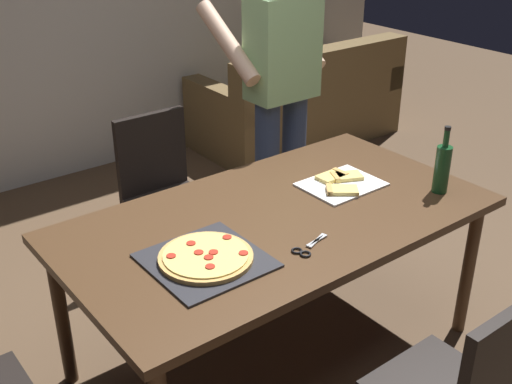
% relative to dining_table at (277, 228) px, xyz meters
% --- Properties ---
extents(ground_plane, '(12.00, 12.00, 0.00)m').
position_rel_dining_table_xyz_m(ground_plane, '(0.00, 0.00, -0.68)').
color(ground_plane, brown).
extents(dining_table, '(1.85, 1.01, 0.75)m').
position_rel_dining_table_xyz_m(dining_table, '(0.00, 0.00, 0.00)').
color(dining_table, '#4C331E').
rests_on(dining_table, ground_plane).
extents(chair_far_side, '(0.42, 0.42, 0.90)m').
position_rel_dining_table_xyz_m(chair_far_side, '(0.00, 0.99, -0.17)').
color(chair_far_side, black).
rests_on(chair_far_side, ground_plane).
extents(couch, '(1.71, 0.87, 0.85)m').
position_rel_dining_table_xyz_m(couch, '(1.90, 1.99, -0.38)').
color(couch, brown).
rests_on(couch, ground_plane).
extents(person_serving_pizza, '(0.55, 0.54, 1.75)m').
position_rel_dining_table_xyz_m(person_serving_pizza, '(0.65, 0.77, 0.31)').
color(person_serving_pizza, '#38476B').
rests_on(person_serving_pizza, ground_plane).
extents(pepperoni_pizza_on_tray, '(0.42, 0.42, 0.04)m').
position_rel_dining_table_xyz_m(pepperoni_pizza_on_tray, '(-0.45, -0.12, 0.08)').
color(pepperoni_pizza_on_tray, '#2D2D33').
rests_on(pepperoni_pizza_on_tray, dining_table).
extents(pizza_slices_on_towel, '(0.36, 0.28, 0.03)m').
position_rel_dining_table_xyz_m(pizza_slices_on_towel, '(0.42, 0.05, 0.08)').
color(pizza_slices_on_towel, white).
rests_on(pizza_slices_on_towel, dining_table).
extents(wine_bottle, '(0.07, 0.07, 0.32)m').
position_rel_dining_table_xyz_m(wine_bottle, '(0.73, -0.28, 0.18)').
color(wine_bottle, '#194723').
rests_on(wine_bottle, dining_table).
extents(kitchen_scissors, '(0.20, 0.10, 0.01)m').
position_rel_dining_table_xyz_m(kitchen_scissors, '(-0.09, -0.29, 0.07)').
color(kitchen_scissors, silver).
rests_on(kitchen_scissors, dining_table).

